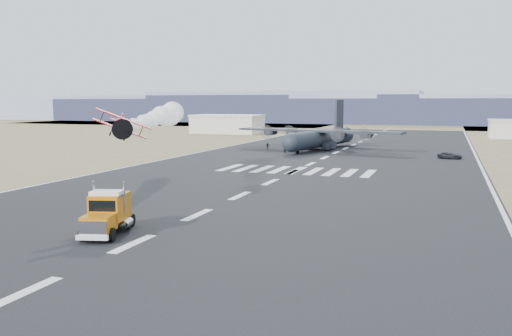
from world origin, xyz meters
The scene contains 21 objects.
ground centered at (0.00, 0.00, 0.00)m, with size 500.00×500.00×0.00m, color black.
scrub_far centered at (0.00, 230.00, 0.00)m, with size 500.00×80.00×0.00m, color olive.
runway_markings centered at (0.00, 60.00, 0.01)m, with size 60.00×260.00×0.01m, color silver, non-canonical shape.
ridge_seg_a centered at (-195.00, 260.00, 6.50)m, with size 150.00×50.00×13.00m, color #858DA9.
ridge_seg_b centered at (-130.00, 260.00, 7.50)m, with size 150.00×50.00×15.00m, color #858DA9.
ridge_seg_c centered at (-65.00, 260.00, 8.50)m, with size 150.00×50.00×17.00m, color #858DA9.
ridge_seg_d centered at (0.00, 260.00, 6.50)m, with size 150.00×50.00×13.00m, color #858DA9.
hangar_left centered at (-52.00, 145.00, 3.41)m, with size 24.50×14.50×6.70m.
semi_truck centered at (-3.94, 2.33, 1.87)m, with size 4.61×8.66×3.81m.
aerobatic_biplane centered at (-9.37, 12.77, 9.04)m, with size 5.70×5.72×3.59m.
smoke_trail centered at (-18.73, 39.95, 9.30)m, with size 13.06×33.60×3.85m.
transport_aircraft centered at (-5.05, 90.28, 3.07)m, with size 41.13×33.67×11.91m.
support_vehicle centered at (24.27, 78.47, 0.67)m, with size 2.22×4.81×1.34m, color black.
crew_a centered at (-10.26, 86.59, 0.82)m, with size 0.60×0.49×1.64m, color black.
crew_b centered at (-12.40, 84.81, 0.84)m, with size 0.82×0.51×1.69m, color black.
crew_c centered at (-7.87, 79.85, 0.82)m, with size 1.06×0.49×1.64m, color black.
crew_d centered at (-16.94, 85.70, 0.88)m, with size 1.03×0.53×1.77m, color black.
crew_e centered at (-11.33, 81.23, 0.86)m, with size 0.84×0.51×1.72m, color black.
crew_f centered at (-1.60, 84.97, 0.92)m, with size 1.70×0.55×1.84m, color black.
crew_g centered at (-12.86, 87.30, 0.92)m, with size 0.67×0.55×1.83m, color black.
crew_h centered at (-8.15, 84.31, 0.83)m, with size 0.81×0.50×1.67m, color black.
Camera 1 is at (23.80, -37.02, 11.49)m, focal length 38.00 mm.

